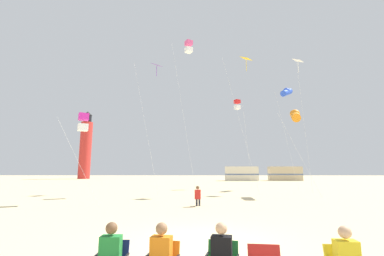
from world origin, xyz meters
name	(u,v)px	position (x,y,z in m)	size (l,w,h in m)	color
ground	(204,242)	(0.00, 0.00, 0.00)	(200.00, 200.00, 0.00)	beige
kite_flyer_standing	(198,195)	(-0.10, 7.47, 0.61)	(0.35, 0.52, 1.16)	red
kite_box_scarlet	(237,105)	(4.87, 22.91, 9.90)	(1.90, 1.90, 10.49)	silver
kite_diamond_white	(299,67)	(10.12, 17.02, 12.28)	(1.22, 1.22, 13.15)	silver
kite_diamond_violet	(156,71)	(-4.22, 17.16, 11.99)	(2.88, 2.78, 12.85)	silver
kite_box_rainbow	(189,47)	(-0.84, 15.30, 13.59)	(2.25, 1.97, 14.21)	silver
kite_box_magenta	(83,122)	(-7.49, 8.64, 5.11)	(2.49, 2.04, 5.69)	silver
kite_tube_orange	(295,115)	(8.12, 13.56, 6.58)	(2.70, 3.05, 7.28)	silver
kite_diamond_gold	(246,64)	(4.37, 14.72, 11.58)	(2.83, 2.83, 12.40)	silver
kite_tube_blue	(286,92)	(10.40, 21.52, 11.03)	(2.45, 2.60, 11.73)	silver
lighthouse_distant	(86,147)	(-27.45, 56.46, 7.84)	(2.80, 2.80, 16.80)	red
rv_van_cream	(241,174)	(9.00, 45.13, 1.39)	(6.50, 2.52, 2.80)	beige
rv_van_tan	(285,174)	(17.90, 45.85, 1.39)	(6.56, 2.70, 2.80)	#C6B28C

